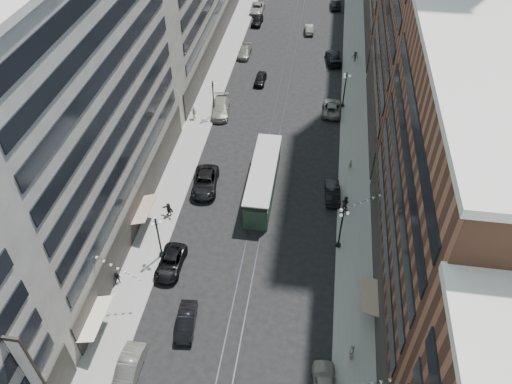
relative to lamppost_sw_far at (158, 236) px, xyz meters
The scene contains 33 objects.
ground 33.44m from the lamppost_sw_far, 73.96° to the left, with size 220.00×220.00×0.00m, color black.
sidewalk_west 42.15m from the lamppost_sw_far, 92.45° to the left, with size 4.00×180.00×0.15m, color gray.
sidewalk_east 46.70m from the lamppost_sw_far, 64.31° to the left, with size 4.00×180.00×0.15m, color gray.
rail_west 42.96m from the lamppost_sw_far, 78.56° to the left, with size 0.12×180.00×0.02m, color #2D2D33.
rail_east 43.26m from the lamppost_sw_far, 76.74° to the left, with size 0.12×180.00×0.02m, color #2D2D33.
building_west_mid 14.31m from the lamppost_sw_far, 147.34° to the left, with size 8.00×36.00×28.00m, color #ADA899.
building_east_mid 27.67m from the lamppost_sw_far, ahead, with size 8.00×30.00×24.00m, color brown.
lamppost_sw_far is the anchor object (origin of this frame).
lamppost_sw_mid 27.00m from the lamppost_sw_far, 90.00° to the left, with size 1.03×1.14×5.52m.
lamppost_se_far 18.83m from the lamppost_sw_far, 12.26° to the left, with size 1.03×1.14×5.52m.
lamppost_se_mid 36.91m from the lamppost_sw_far, 60.10° to the left, with size 1.03×1.14×5.52m.
streetcar 14.92m from the lamppost_sw_far, 51.74° to the left, with size 2.95×13.34×3.69m.
car_1 13.56m from the lamppost_sw_far, 85.75° to the right, with size 1.78×5.09×1.68m, color #626057.
car_2 3.04m from the lamppost_sw_far, 44.45° to the right, with size 2.42×5.24×1.46m, color black.
car_5 9.53m from the lamppost_sw_far, 59.40° to the right, with size 1.58×4.54×1.49m, color black.
pedestrian_2 5.71m from the lamppost_sw_far, 128.62° to the right, with size 0.77×0.42×1.58m, color black.
pedestrian_4 21.84m from the lamppost_sw_far, 24.50° to the right, with size 1.12×0.51×1.92m, color beige.
car_7 11.76m from the lamppost_sw_far, 79.17° to the left, with size 2.88×6.24×1.73m, color black.
car_8 27.80m from the lamppost_sw_far, 88.35° to the left, with size 2.46×6.06×1.76m, color gray.
car_9 59.06m from the lamppost_sw_far, 88.36° to the left, with size 1.85×4.60×1.57m, color black.
car_10 21.28m from the lamppost_sw_far, 34.13° to the left, with size 1.65×4.74×1.56m, color black.
car_11 34.74m from the lamppost_sw_far, 60.93° to the left, with size 2.53×5.49×1.53m, color #67645B.
car_12 48.85m from the lamppost_sw_far, 70.07° to the left, with size 2.40×5.91×1.71m, color black.
car_13 37.61m from the lamppost_sw_far, 81.86° to the left, with size 1.66×4.12×1.40m, color black.
car_14 57.99m from the lamppost_sw_far, 78.26° to the left, with size 1.47×4.20×1.38m, color slate.
pedestrian_5 6.43m from the lamppost_sw_far, 98.39° to the left, with size 1.57×0.45×1.69m, color black.
pedestrian_6 25.87m from the lamppost_sw_far, 95.87° to the left, with size 1.07×0.49×1.83m, color beige.
pedestrian_7 21.50m from the lamppost_sw_far, 27.44° to the left, with size 0.93×0.51×1.92m, color black.
pedestrian_8 26.27m from the lamppost_sw_far, 41.67° to the left, with size 0.55×0.36×1.50m, color #A09885.
pedestrian_9 50.53m from the lamppost_sw_far, 66.42° to the left, with size 1.12×0.46×1.73m, color black.
car_extra_0 71.02m from the lamppost_sw_far, 76.68° to the left, with size 1.75×5.01×1.65m, color black.
car_extra_1 45.97m from the lamppost_sw_far, 88.28° to the left, with size 2.02×4.97×1.44m, color #65655A.
car_extra_2 64.68m from the lamppost_sw_far, 89.25° to the left, with size 2.57×5.57×1.55m, color gray.
Camera 1 is at (5.62, -4.72, 40.57)m, focal length 35.00 mm.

